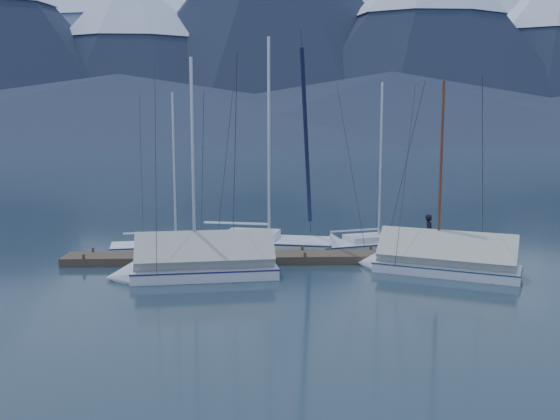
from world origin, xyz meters
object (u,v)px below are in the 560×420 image
(sailboat_open_left, at_px, (185,247))
(sailboat_open_right, at_px, (387,245))
(sailboat_open_mid, at_px, (281,246))
(sailboat_covered_near, at_px, (434,262))
(sailboat_covered_far, at_px, (192,266))
(person, at_px, (429,233))

(sailboat_open_left, bearing_deg, sailboat_open_right, 0.97)
(sailboat_open_mid, distance_m, sailboat_covered_near, 7.41)
(sailboat_covered_far, bearing_deg, person, 16.15)
(sailboat_open_right, height_order, sailboat_covered_near, sailboat_open_right)
(sailboat_covered_far, bearing_deg, sailboat_covered_near, 2.77)
(sailboat_covered_near, bearing_deg, sailboat_open_left, 155.27)
(sailboat_covered_far, relative_size, person, 5.55)
(sailboat_open_left, relative_size, sailboat_covered_far, 0.89)
(sailboat_open_right, xyz_separation_m, sailboat_covered_near, (0.77, -4.87, 0.26))
(sailboat_open_mid, height_order, sailboat_open_right, sailboat_open_mid)
(sailboat_covered_far, xyz_separation_m, person, (9.85, 2.85, 0.71))
(sailboat_covered_near, relative_size, sailboat_covered_far, 0.91)
(sailboat_covered_far, bearing_deg, sailboat_open_mid, 54.82)
(person, bearing_deg, sailboat_open_left, 91.13)
(person, bearing_deg, sailboat_covered_far, 119.45)
(sailboat_open_mid, height_order, sailboat_covered_far, sailboat_open_mid)
(sailboat_covered_near, xyz_separation_m, sailboat_covered_far, (-9.37, -0.45, 0.03))
(sailboat_open_mid, relative_size, sailboat_covered_far, 1.19)
(sailboat_covered_near, relative_size, person, 5.07)
(sailboat_covered_far, bearing_deg, sailboat_open_left, 99.37)
(sailboat_open_left, relative_size, sailboat_open_mid, 0.75)
(sailboat_open_mid, distance_m, person, 6.72)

